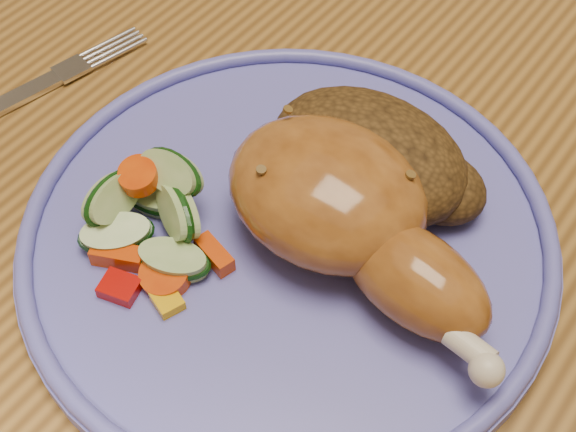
# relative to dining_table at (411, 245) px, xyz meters

# --- Properties ---
(dining_table) EXTENTS (0.90, 1.40, 0.75)m
(dining_table) POSITION_rel_dining_table_xyz_m (0.00, 0.00, 0.00)
(dining_table) COLOR olive
(dining_table) RESTS_ON ground
(plate) EXTENTS (0.31, 0.31, 0.01)m
(plate) POSITION_rel_dining_table_xyz_m (-0.03, -0.10, 0.09)
(plate) COLOR #5958B8
(plate) RESTS_ON dining_table
(plate_rim) EXTENTS (0.30, 0.30, 0.01)m
(plate_rim) POSITION_rel_dining_table_xyz_m (-0.03, -0.10, 0.10)
(plate_rim) COLOR #5958B8
(plate_rim) RESTS_ON plate
(chicken_leg) EXTENTS (0.19, 0.09, 0.06)m
(chicken_leg) POSITION_rel_dining_table_xyz_m (-0.00, -0.09, 0.12)
(chicken_leg) COLOR #9E5B21
(chicken_leg) RESTS_ON plate
(rice_pilaf) EXTENTS (0.13, 0.09, 0.05)m
(rice_pilaf) POSITION_rel_dining_table_xyz_m (-0.02, -0.04, 0.12)
(rice_pilaf) COLOR #492F12
(rice_pilaf) RESTS_ON plate
(vegetable_pile) EXTENTS (0.10, 0.09, 0.05)m
(vegetable_pile) POSITION_rel_dining_table_xyz_m (-0.10, -0.14, 0.11)
(vegetable_pile) COLOR #A50A05
(vegetable_pile) RESTS_ON plate
(fork) EXTENTS (0.05, 0.16, 0.00)m
(fork) POSITION_rel_dining_table_xyz_m (-0.25, -0.12, 0.09)
(fork) COLOR silver
(fork) RESTS_ON dining_table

